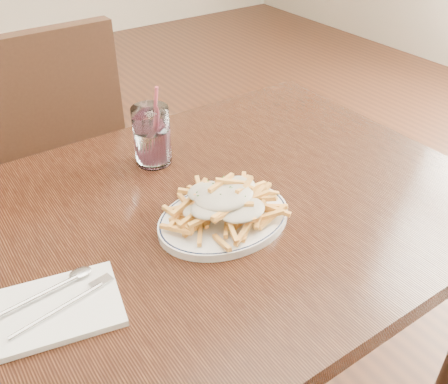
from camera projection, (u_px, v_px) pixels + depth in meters
table at (193, 245)px, 1.01m from camera, size 1.20×0.80×0.75m
chair_far at (38, 173)px, 1.43m from camera, size 0.47×0.47×0.99m
fries_plate at (224, 219)px, 0.94m from camera, size 0.28×0.25×0.02m
loaded_fries at (224, 200)px, 0.91m from camera, size 0.25×0.23×0.06m
napkin at (49, 311)px, 0.76m from camera, size 0.24×0.18×0.01m
cutlery at (46, 305)px, 0.75m from camera, size 0.20×0.09×0.01m
water_glass at (152, 139)px, 1.09m from camera, size 0.08×0.08×0.18m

